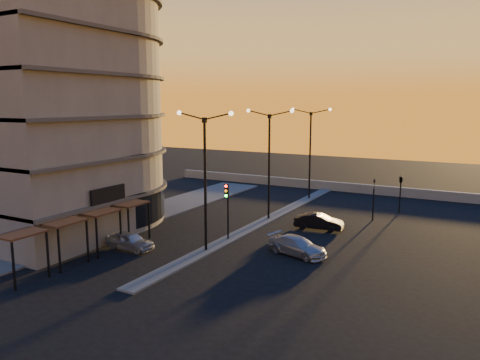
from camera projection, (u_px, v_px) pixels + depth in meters
name	position (u px, v px, depth m)	size (l,w,h in m)	color
ground	(206.00, 251.00, 31.86)	(120.00, 120.00, 0.00)	black
sidewalk_west	(129.00, 220.00, 40.27)	(5.00, 40.00, 0.12)	#454543
median	(268.00, 219.00, 40.51)	(1.20, 36.00, 0.12)	#454543
parapet	(344.00, 187.00, 53.35)	(44.00, 0.50, 1.00)	slate
building	(54.00, 78.00, 36.55)	(14.35, 17.08, 25.00)	#625D56
streetlamp_near	(205.00, 170.00, 30.94)	(4.32, 0.32, 9.51)	black
streetlamp_mid	(269.00, 156.00, 39.60)	(4.32, 0.32, 9.51)	black
streetlamp_far	(310.00, 146.00, 48.26)	(4.32, 0.32, 9.51)	black
traffic_light_main	(227.00, 202.00, 33.87)	(0.28, 0.44, 4.25)	black
signal_east_a	(374.00, 199.00, 39.89)	(0.13, 0.16, 3.60)	black
signal_east_b	(401.00, 180.00, 42.45)	(0.42, 1.99, 3.60)	black
car_hatchback	(130.00, 241.00, 32.19)	(1.45, 3.60, 1.23)	#A4A6AC
car_sedan	(319.00, 222.00, 37.32)	(1.34, 3.85, 1.27)	black
car_wagon	(297.00, 246.00, 31.07)	(1.71, 4.21, 1.22)	#A3A4AA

